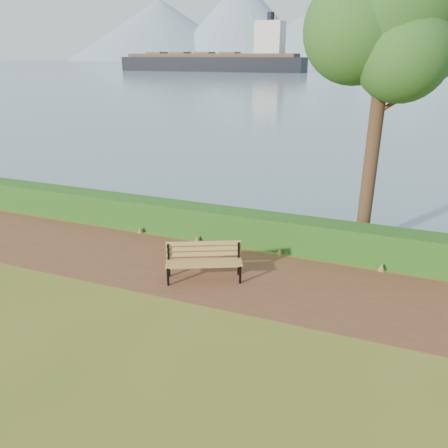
% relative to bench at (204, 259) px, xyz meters
% --- Properties ---
extents(ground, '(140.00, 140.00, 0.00)m').
position_rel_bench_xyz_m(ground, '(-0.08, 0.10, -0.58)').
color(ground, '#52611B').
rests_on(ground, ground).
extents(path, '(40.00, 3.40, 0.01)m').
position_rel_bench_xyz_m(path, '(-0.08, 0.40, -0.57)').
color(path, '#57331E').
rests_on(path, ground).
extents(hedge, '(32.00, 0.85, 1.00)m').
position_rel_bench_xyz_m(hedge, '(-0.08, 2.70, -0.08)').
color(hedge, '#164B15').
rests_on(hedge, ground).
extents(water, '(700.00, 510.00, 0.00)m').
position_rel_bench_xyz_m(water, '(-0.08, 260.10, -0.57)').
color(water, slate).
rests_on(water, ground).
extents(mountains, '(585.00, 190.00, 70.00)m').
position_rel_bench_xyz_m(mountains, '(-9.25, 406.15, 27.12)').
color(mountains, gray).
rests_on(mountains, ground).
extents(bench, '(2.06, 1.35, 1.00)m').
position_rel_bench_xyz_m(bench, '(0.00, 0.00, 0.00)').
color(bench, black).
rests_on(bench, ground).
extents(tree, '(4.23, 3.62, 8.61)m').
position_rel_bench_xyz_m(tree, '(3.73, 3.68, 5.82)').
color(tree, '#351E15').
rests_on(tree, ground).
extents(cargo_ship, '(66.09, 11.06, 20.03)m').
position_rel_bench_xyz_m(cargo_ship, '(-55.97, 139.63, 2.41)').
color(cargo_ship, black).
rests_on(cargo_ship, ground).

